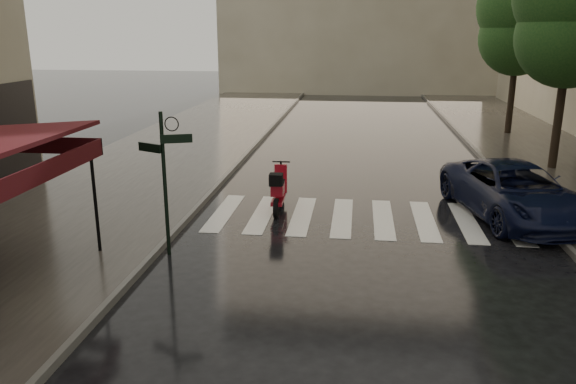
# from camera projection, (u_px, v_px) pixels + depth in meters

# --- Properties ---
(ground) EXTENTS (120.00, 120.00, 0.00)m
(ground) POSITION_uv_depth(u_px,v_px,m) (180.00, 327.00, 9.17)
(ground) COLOR black
(ground) RESTS_ON ground
(sidewalk_near) EXTENTS (6.00, 60.00, 0.12)m
(sidewalk_near) POSITION_uv_depth(u_px,v_px,m) (163.00, 158.00, 21.13)
(sidewalk_near) COLOR #38332D
(sidewalk_near) RESTS_ON ground
(sidewalk_far) EXTENTS (5.50, 60.00, 0.12)m
(sidewalk_far) POSITION_uv_depth(u_px,v_px,m) (574.00, 170.00, 19.37)
(sidewalk_far) COLOR #38332D
(sidewalk_far) RESTS_ON ground
(curb_near) EXTENTS (0.12, 60.00, 0.16)m
(curb_near) POSITION_uv_depth(u_px,v_px,m) (242.00, 160.00, 20.77)
(curb_near) COLOR #595651
(curb_near) RESTS_ON ground
(curb_far) EXTENTS (0.12, 60.00, 0.16)m
(curb_far) POSITION_uv_depth(u_px,v_px,m) (490.00, 167.00, 19.70)
(curb_far) COLOR #595651
(curb_far) RESTS_ON ground
(crosswalk) EXTENTS (7.85, 3.20, 0.01)m
(crosswalk) POSITION_uv_depth(u_px,v_px,m) (363.00, 218.00, 14.53)
(crosswalk) COLOR silver
(crosswalk) RESTS_ON ground
(signpost) EXTENTS (1.17, 0.29, 3.10)m
(signpost) POSITION_uv_depth(u_px,v_px,m) (165.00, 172.00, 11.67)
(signpost) COLOR black
(signpost) RESTS_ON ground
(tree_mid) EXTENTS (3.80, 3.80, 8.34)m
(tree_mid) POSITION_uv_depth(u_px,v_px,m) (574.00, 1.00, 17.94)
(tree_mid) COLOR black
(tree_mid) RESTS_ON sidewalk_far
(tree_far) EXTENTS (3.80, 3.80, 8.16)m
(tree_far) POSITION_uv_depth(u_px,v_px,m) (521.00, 12.00, 24.63)
(tree_far) COLOR black
(tree_far) RESTS_ON sidewalk_far
(scooter) EXTENTS (0.49, 1.84, 1.21)m
(scooter) POSITION_uv_depth(u_px,v_px,m) (279.00, 190.00, 15.01)
(scooter) COLOR black
(scooter) RESTS_ON ground
(parked_car) EXTENTS (3.42, 5.43, 1.40)m
(parked_car) POSITION_uv_depth(u_px,v_px,m) (514.00, 191.00, 14.42)
(parked_car) COLOR black
(parked_car) RESTS_ON ground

